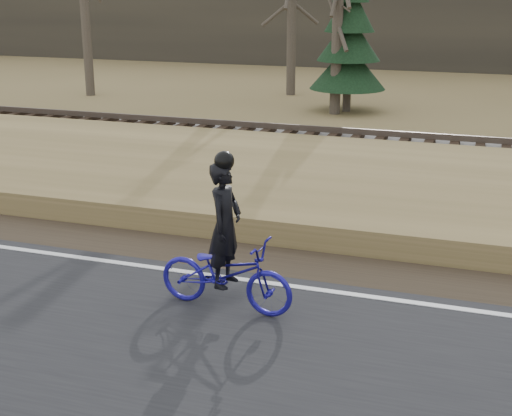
% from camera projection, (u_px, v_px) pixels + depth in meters
% --- Properties ---
extents(ground, '(120.00, 120.00, 0.00)m').
position_uv_depth(ground, '(364.00, 306.00, 9.85)').
color(ground, olive).
rests_on(ground, ground).
extents(road, '(120.00, 6.00, 0.06)m').
position_uv_depth(road, '(322.00, 400.00, 7.58)').
color(road, black).
rests_on(road, ground).
extents(edge_line, '(120.00, 0.12, 0.01)m').
position_uv_depth(edge_line, '(367.00, 296.00, 10.01)').
color(edge_line, silver).
rests_on(edge_line, road).
extents(shoulder, '(120.00, 1.60, 0.04)m').
position_uv_depth(shoulder, '(379.00, 273.00, 10.92)').
color(shoulder, '#473A2B').
rests_on(shoulder, ground).
extents(embankment, '(120.00, 5.00, 0.44)m').
position_uv_depth(embankment, '(405.00, 205.00, 13.57)').
color(embankment, olive).
rests_on(embankment, ground).
extents(ballast, '(120.00, 3.00, 0.45)m').
position_uv_depth(ballast, '(426.00, 160.00, 17.00)').
color(ballast, slate).
rests_on(ballast, ground).
extents(railroad, '(120.00, 2.40, 0.29)m').
position_uv_depth(railroad, '(427.00, 148.00, 16.91)').
color(railroad, black).
rests_on(railroad, ballast).
extents(treeline_backdrop, '(120.00, 4.00, 6.00)m').
position_uv_depth(treeline_backdrop, '(475.00, 9.00, 36.03)').
color(treeline_backdrop, '#383328').
rests_on(treeline_backdrop, ground).
extents(cyclist, '(1.95, 0.79, 2.18)m').
position_uv_depth(cyclist, '(226.00, 261.00, 9.46)').
color(cyclist, '#1B148C').
rests_on(cyclist, road).
extents(bare_tree_near_left, '(0.36, 0.36, 6.05)m').
position_uv_depth(bare_tree_near_left, '(338.00, 22.00, 23.35)').
color(bare_tree_near_left, brown).
rests_on(bare_tree_near_left, ground).
extents(conifer, '(2.60, 2.60, 5.17)m').
position_uv_depth(conifer, '(349.00, 39.00, 24.02)').
color(conifer, brown).
rests_on(conifer, ground).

